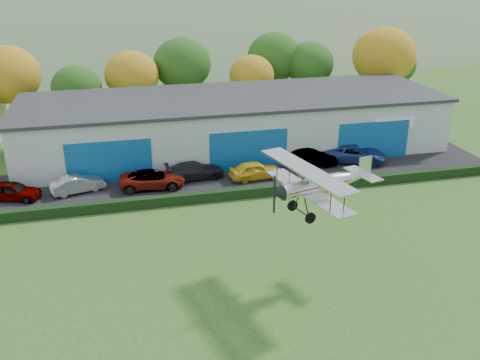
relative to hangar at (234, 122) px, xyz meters
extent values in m
plane|color=#2F591C|center=(-5.00, -27.98, -2.66)|extent=(300.00, 300.00, 0.00)
cube|color=black|center=(-2.00, -6.98, -2.63)|extent=(48.00, 9.00, 0.05)
cube|color=black|center=(-2.00, -11.78, -2.26)|extent=(46.00, 0.60, 0.80)
cube|color=#B2B7BC|center=(0.00, 0.02, -0.16)|extent=(40.00, 12.00, 5.00)
cube|color=#2D3033|center=(0.00, 0.02, 2.49)|extent=(40.60, 12.60, 0.30)
cube|color=#115298|center=(-12.00, -6.03, -0.86)|extent=(7.00, 0.12, 3.60)
cube|color=#115298|center=(0.00, -6.03, -0.86)|extent=(7.00, 0.12, 3.60)
cube|color=#115298|center=(12.00, -6.03, -0.86)|extent=(7.00, 0.12, 3.60)
cylinder|color=#3D2614|center=(-22.00, 12.02, -1.08)|extent=(0.36, 0.36, 3.15)
ellipsoid|color=#936812|center=(-22.00, 12.02, 3.37)|extent=(6.84, 6.84, 6.16)
cylinder|color=#3D2614|center=(-15.00, 10.02, -1.43)|extent=(0.36, 0.36, 2.45)
ellipsoid|color=#1E4C14|center=(-15.00, 10.02, 2.03)|extent=(5.32, 5.32, 4.79)
cylinder|color=#3D2614|center=(-9.00, 12.02, -1.26)|extent=(0.36, 0.36, 2.80)
ellipsoid|color=#936812|center=(-9.00, 12.02, 2.70)|extent=(6.08, 6.08, 5.47)
cylinder|color=#3D2614|center=(-3.00, 14.02, -1.08)|extent=(0.36, 0.36, 3.15)
ellipsoid|color=#1E4C14|center=(-3.00, 14.02, 3.37)|extent=(6.84, 6.84, 6.16)
cylinder|color=#3D2614|center=(5.00, 12.02, -1.43)|extent=(0.36, 0.36, 2.45)
ellipsoid|color=#936812|center=(5.00, 12.02, 2.03)|extent=(5.32, 5.32, 4.79)
cylinder|color=#3D2614|center=(13.00, 14.02, -1.26)|extent=(0.36, 0.36, 2.80)
ellipsoid|color=#1E4C14|center=(13.00, 14.02, 2.70)|extent=(6.08, 6.08, 5.47)
cylinder|color=#3D2614|center=(21.00, 10.02, -0.91)|extent=(0.36, 0.36, 3.50)
ellipsoid|color=#936812|center=(21.00, 10.02, 4.04)|extent=(7.60, 7.60, 6.84)
cylinder|color=#3D2614|center=(25.00, 14.02, -1.43)|extent=(0.36, 0.36, 2.45)
ellipsoid|color=#1E4C14|center=(25.00, 14.02, 2.03)|extent=(5.32, 5.32, 4.79)
cylinder|color=#3D2614|center=(9.00, 16.02, -1.08)|extent=(0.36, 0.36, 3.15)
ellipsoid|color=#1E4C14|center=(9.00, 16.02, 3.37)|extent=(6.84, 6.84, 6.16)
ellipsoid|color=#4C6642|center=(15.00, 112.02, -18.06)|extent=(320.00, 196.00, 56.00)
ellipsoid|color=#4C6642|center=(85.00, 112.02, -12.56)|extent=(240.00, 126.00, 36.00)
imported|color=gray|center=(-19.48, -7.94, -1.88)|extent=(4.59, 2.90, 1.46)
imported|color=silver|center=(-14.61, -7.64, -1.91)|extent=(4.46, 2.59, 1.39)
imported|color=gray|center=(-8.69, -8.15, -1.87)|extent=(5.40, 2.67, 1.47)
imported|color=black|center=(-5.01, -7.03, -1.88)|extent=(5.13, 2.39, 1.45)
imported|color=gold|center=(0.01, -8.28, -1.85)|extent=(4.57, 2.09, 1.52)
imported|color=gray|center=(5.60, -6.47, -1.82)|extent=(5.00, 2.59, 1.57)
imported|color=navy|center=(9.96, -6.49, -1.81)|extent=(6.33, 4.77, 1.60)
cylinder|color=silver|center=(-0.92, -23.33, 3.10)|extent=(3.86, 1.79, 0.89)
cone|color=silver|center=(1.95, -22.59, 3.10)|extent=(2.33, 1.40, 0.89)
cone|color=black|center=(-2.98, -23.85, 3.10)|extent=(0.70, 0.98, 0.89)
cube|color=maroon|center=(-0.63, -23.25, 3.15)|extent=(4.25, 1.91, 0.06)
cube|color=black|center=(-0.44, -23.21, 3.52)|extent=(1.30, 0.87, 0.25)
cube|color=silver|center=(-1.11, -23.38, 2.80)|extent=(2.96, 7.20, 0.10)
cube|color=silver|center=(-1.30, -23.43, 4.14)|extent=(3.15, 7.61, 0.10)
cylinder|color=black|center=(-0.91, -25.98, 3.48)|extent=(0.07, 0.07, 1.29)
cylinder|color=black|center=(-0.04, -25.76, 3.48)|extent=(0.07, 0.07, 1.29)
cylinder|color=black|center=(-2.18, -21.00, 3.48)|extent=(0.07, 0.07, 1.29)
cylinder|color=black|center=(-1.32, -20.78, 3.48)|extent=(0.07, 0.07, 1.29)
cylinder|color=black|center=(-1.22, -23.76, 3.79)|extent=(0.11, 0.22, 0.74)
cylinder|color=black|center=(-1.39, -23.09, 3.79)|extent=(0.11, 0.22, 0.74)
cylinder|color=black|center=(-1.39, -23.88, 2.26)|extent=(0.24, 0.68, 1.21)
cylinder|color=black|center=(-1.60, -23.07, 2.26)|extent=(0.24, 0.68, 1.21)
cylinder|color=black|center=(-1.49, -23.47, 1.67)|extent=(0.53, 1.84, 0.07)
cylinder|color=black|center=(-1.27, -24.34, 1.67)|extent=(0.65, 0.29, 0.63)
cylinder|color=black|center=(-1.72, -22.61, 1.67)|extent=(0.65, 0.29, 0.63)
cylinder|color=black|center=(2.62, -22.42, 2.85)|extent=(0.37, 0.15, 0.42)
cube|color=silver|center=(2.62, -22.42, 3.15)|extent=(1.50, 2.71, 0.06)
cube|color=silver|center=(2.72, -22.40, 3.64)|extent=(0.88, 0.28, 1.09)
cube|color=black|center=(-3.24, -23.92, 3.10)|extent=(0.09, 0.13, 2.18)
camera|label=1|loc=(-11.01, -48.25, 14.62)|focal=39.23mm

